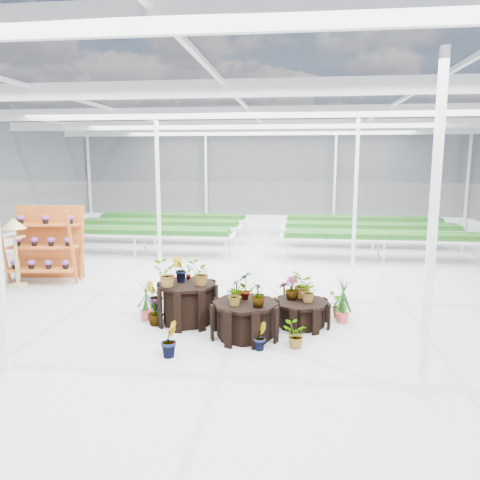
# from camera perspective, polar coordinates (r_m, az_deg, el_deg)

# --- Properties ---
(ground_plane) EXTENTS (24.00, 24.00, 0.00)m
(ground_plane) POSITION_cam_1_polar(r_m,az_deg,el_deg) (10.69, -0.24, -7.46)
(ground_plane) COLOR gray
(ground_plane) RESTS_ON ground
(greenhouse_shell) EXTENTS (18.00, 24.00, 4.50)m
(greenhouse_shell) POSITION_cam_1_polar(r_m,az_deg,el_deg) (10.26, -0.25, 4.65)
(greenhouse_shell) COLOR white
(greenhouse_shell) RESTS_ON ground
(steel_frame) EXTENTS (18.00, 24.00, 4.50)m
(steel_frame) POSITION_cam_1_polar(r_m,az_deg,el_deg) (10.26, -0.25, 4.65)
(steel_frame) COLOR silver
(steel_frame) RESTS_ON ground
(nursery_benches) EXTENTS (16.00, 7.00, 0.84)m
(nursery_benches) POSITION_cam_1_polar(r_m,az_deg,el_deg) (17.60, 2.67, 0.73)
(nursery_benches) COLOR silver
(nursery_benches) RESTS_ON ground
(plinth_tall) EXTENTS (1.25, 1.25, 0.79)m
(plinth_tall) POSITION_cam_1_polar(r_m,az_deg,el_deg) (9.27, -6.41, -7.67)
(plinth_tall) COLOR black
(plinth_tall) RESTS_ON ground
(plinth_mid) EXTENTS (1.60, 1.60, 0.64)m
(plinth_mid) POSITION_cam_1_polar(r_m,az_deg,el_deg) (8.53, 0.64, -9.66)
(plinth_mid) COLOR black
(plinth_mid) RESTS_ON ground
(plinth_low) EXTENTS (1.34, 1.34, 0.49)m
(plinth_low) POSITION_cam_1_polar(r_m,az_deg,el_deg) (9.17, 7.42, -8.85)
(plinth_low) COLOR black
(plinth_low) RESTS_ON ground
(shelf_rack) EXTENTS (1.95, 1.17, 1.97)m
(shelf_rack) POSITION_cam_1_polar(r_m,az_deg,el_deg) (13.21, -22.80, -0.51)
(shelf_rack) COLOR #A64D1B
(shelf_rack) RESTS_ON ground
(bird_table) EXTENTS (0.44, 0.44, 1.75)m
(bird_table) POSITION_cam_1_polar(r_m,az_deg,el_deg) (12.93, -25.66, -1.41)
(bird_table) COLOR tan
(bird_table) RESTS_ON ground
(nursery_plants) EXTENTS (4.35, 3.20, 1.30)m
(nursery_plants) POSITION_cam_1_polar(r_m,az_deg,el_deg) (9.15, 0.41, -6.82)
(nursery_plants) COLOR #1A4615
(nursery_plants) RESTS_ON ground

